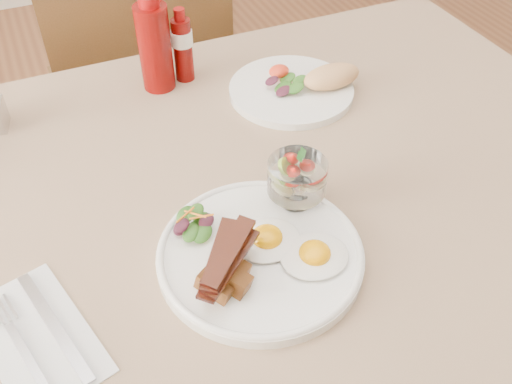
# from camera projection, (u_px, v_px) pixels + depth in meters

# --- Properties ---
(table) EXTENTS (1.33, 0.88, 0.75)m
(table) POSITION_uv_depth(u_px,v_px,m) (237.00, 221.00, 0.95)
(table) COLOR brown
(table) RESTS_ON ground
(chair_far) EXTENTS (0.42, 0.42, 0.93)m
(chair_far) POSITION_uv_depth(u_px,v_px,m) (142.00, 89.00, 1.49)
(chair_far) COLOR brown
(chair_far) RESTS_ON ground
(main_plate) EXTENTS (0.28, 0.28, 0.02)m
(main_plate) POSITION_uv_depth(u_px,v_px,m) (260.00, 255.00, 0.77)
(main_plate) COLOR white
(main_plate) RESTS_ON table
(fried_eggs) EXTENTS (0.15, 0.15, 0.03)m
(fried_eggs) POSITION_uv_depth(u_px,v_px,m) (290.00, 247.00, 0.76)
(fried_eggs) COLOR white
(fried_eggs) RESTS_ON main_plate
(bacon_potato_pile) EXTENTS (0.11, 0.11, 0.05)m
(bacon_potato_pile) POSITION_uv_depth(u_px,v_px,m) (227.00, 267.00, 0.71)
(bacon_potato_pile) COLOR brown
(bacon_potato_pile) RESTS_ON main_plate
(side_salad) EXTENTS (0.06, 0.06, 0.03)m
(side_salad) POSITION_uv_depth(u_px,v_px,m) (194.00, 225.00, 0.78)
(side_salad) COLOR #244D14
(side_salad) RESTS_ON main_plate
(fruit_cup) EXTENTS (0.08, 0.08, 0.09)m
(fruit_cup) POSITION_uv_depth(u_px,v_px,m) (297.00, 177.00, 0.80)
(fruit_cup) COLOR white
(fruit_cup) RESTS_ON main_plate
(second_plate) EXTENTS (0.24, 0.23, 0.06)m
(second_plate) POSITION_uv_depth(u_px,v_px,m) (301.00, 86.00, 1.06)
(second_plate) COLOR white
(second_plate) RESTS_ON table
(ketchup_bottle) EXTENTS (0.06, 0.06, 0.18)m
(ketchup_bottle) POSITION_uv_depth(u_px,v_px,m) (155.00, 46.00, 1.03)
(ketchup_bottle) COLOR #620705
(ketchup_bottle) RESTS_ON table
(hot_sauce_bottle) EXTENTS (0.05, 0.05, 0.14)m
(hot_sauce_bottle) POSITION_uv_depth(u_px,v_px,m) (183.00, 46.00, 1.06)
(hot_sauce_bottle) COLOR #620705
(hot_sauce_bottle) RESTS_ON table
(napkin_cutlery) EXTENTS (0.16, 0.22, 0.01)m
(napkin_cutlery) POSITION_uv_depth(u_px,v_px,m) (39.00, 336.00, 0.69)
(napkin_cutlery) COLOR white
(napkin_cutlery) RESTS_ON table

